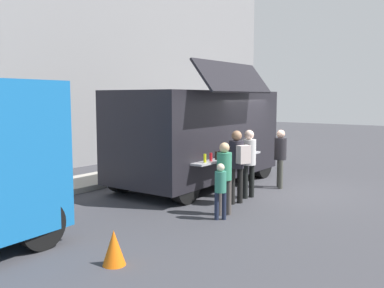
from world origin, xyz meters
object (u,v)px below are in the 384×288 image
object	(u,v)px
customer_front_ordering	(249,158)
customer_mid_with_backpack	(237,159)
customer_extra_browsing	(280,153)
child_near_queue	(221,186)
traffic_cone_orange	(114,248)
food_truck_main	(198,134)
customer_rear_waiting	(224,172)
trash_bin	(209,150)

from	to	relation	value
customer_front_ordering	customer_mid_with_backpack	size ratio (longest dim) A/B	0.98
customer_extra_browsing	child_near_queue	distance (m)	3.68
traffic_cone_orange	customer_mid_with_backpack	bearing A→B (deg)	5.42
food_truck_main	customer_rear_waiting	distance (m)	3.35
customer_extra_browsing	child_near_queue	bearing A→B (deg)	59.30
customer_front_ordering	customer_rear_waiting	world-z (taller)	customer_front_ordering
trash_bin	customer_rear_waiting	world-z (taller)	customer_rear_waiting
trash_bin	child_near_queue	xyz separation A→B (m)	(-6.60, -4.83, 0.24)
child_near_queue	customer_front_ordering	bearing A→B (deg)	-30.42
food_truck_main	customer_extra_browsing	size ratio (longest dim) A/B	3.37
customer_rear_waiting	customer_extra_browsing	size ratio (longest dim) A/B	0.97
trash_bin	customer_mid_with_backpack	xyz separation A→B (m)	(-5.25, -4.43, 0.62)
traffic_cone_orange	trash_bin	xyz separation A→B (m)	(9.61, 4.85, 0.20)
customer_mid_with_backpack	customer_extra_browsing	xyz separation A→B (m)	(2.30, -0.04, -0.10)
customer_front_ordering	customer_rear_waiting	xyz separation A→B (m)	(-1.72, -0.36, -0.09)
food_truck_main	child_near_queue	xyz separation A→B (m)	(-2.65, -2.51, -0.79)
customer_front_ordering	customer_extra_browsing	bearing A→B (deg)	-79.53
customer_extra_browsing	child_near_queue	size ratio (longest dim) A/B	1.38
customer_front_ordering	customer_extra_browsing	distance (m)	1.59
customer_extra_browsing	customer_mid_with_backpack	bearing A→B (deg)	52.74
food_truck_main	traffic_cone_orange	xyz separation A→B (m)	(-5.66, -2.52, -1.23)
trash_bin	customer_mid_with_backpack	world-z (taller)	customer_mid_with_backpack
customer_front_ordering	child_near_queue	bearing A→B (deg)	118.33
customer_mid_with_backpack	child_near_queue	size ratio (longest dim) A/B	1.48
trash_bin	food_truck_main	bearing A→B (deg)	-149.56
food_truck_main	customer_front_ordering	bearing A→B (deg)	-107.28
customer_mid_with_backpack	trash_bin	bearing A→B (deg)	-27.08
food_truck_main	customer_extra_browsing	bearing A→B (deg)	-66.15
customer_rear_waiting	customer_front_ordering	bearing A→B (deg)	-36.98
traffic_cone_orange	customer_front_ordering	xyz separation A→B (m)	(5.08, 0.51, 0.77)
customer_extra_browsing	child_near_queue	xyz separation A→B (m)	(-3.65, -0.36, -0.27)
traffic_cone_orange	customer_extra_browsing	xyz separation A→B (m)	(6.67, 0.38, 0.71)
food_truck_main	trash_bin	distance (m)	4.70
traffic_cone_orange	customer_front_ordering	world-z (taller)	customer_front_ordering
customer_rear_waiting	trash_bin	bearing A→B (deg)	-11.76
traffic_cone_orange	customer_mid_with_backpack	xyz separation A→B (m)	(4.36, 0.41, 0.81)
food_truck_main	child_near_queue	size ratio (longest dim) A/B	4.65
customer_rear_waiting	child_near_queue	xyz separation A→B (m)	(-0.35, -0.13, -0.24)
food_truck_main	customer_mid_with_backpack	size ratio (longest dim) A/B	3.14
trash_bin	customer_extra_browsing	world-z (taller)	customer_extra_browsing
trash_bin	customer_front_ordering	xyz separation A→B (m)	(-4.53, -4.34, 0.57)
customer_front_ordering	child_near_queue	size ratio (longest dim) A/B	1.46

